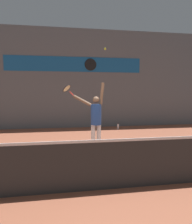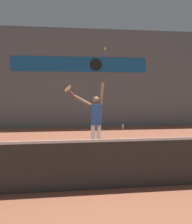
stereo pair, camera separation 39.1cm
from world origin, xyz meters
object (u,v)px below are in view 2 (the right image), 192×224
object	(u,v)px
tennis_racket	(68,89)
scoreboard_clock	(96,65)
tennis_player	(96,117)
tennis_ball	(105,49)
water_bottle	(123,127)

from	to	relation	value
tennis_racket	scoreboard_clock	bearing A→B (deg)	71.02
tennis_racket	tennis_player	bearing A→B (deg)	-32.92
tennis_racket	tennis_ball	bearing A→B (deg)	-29.21
tennis_player	tennis_racket	size ratio (longest dim) A/B	4.95
scoreboard_clock	tennis_racket	size ratio (longest dim) A/B	1.42
tennis_racket	water_bottle	xyz separation A→B (m)	(2.59, 3.08, -1.78)
scoreboard_clock	tennis_racket	xyz separation A→B (m)	(-1.37, -3.99, -1.29)
scoreboard_clock	tennis_ball	size ratio (longest dim) A/B	9.29
tennis_ball	water_bottle	distance (m)	4.97
tennis_player	tennis_ball	bearing A→B (deg)	-16.14
water_bottle	tennis_player	bearing A→B (deg)	-115.82
tennis_racket	water_bottle	distance (m)	4.40
scoreboard_clock	tennis_ball	bearing A→B (deg)	-93.24
tennis_player	water_bottle	distance (m)	4.12
tennis_player	tennis_racket	world-z (taller)	tennis_player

